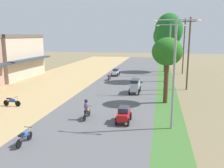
# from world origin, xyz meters

# --- Properties ---
(shophouse_mid) EXTENTS (9.82, 10.97, 6.90)m
(shophouse_mid) POSITION_xyz_m (-19.98, 29.09, 3.46)
(shophouse_mid) COLOR #C6B299
(shophouse_mid) RESTS_ON ground
(parked_motorbike_fourth) EXTENTS (1.80, 0.54, 0.94)m
(parked_motorbike_fourth) POSITION_xyz_m (-8.98, 14.20, 0.55)
(parked_motorbike_fourth) COLOR black
(parked_motorbike_fourth) RESTS_ON dirt_shoulder
(median_tree_nearest) EXTENTS (2.99, 2.99, 6.50)m
(median_tree_nearest) POSITION_xyz_m (5.46, 18.33, 5.10)
(median_tree_nearest) COLOR #4C351E
(median_tree_nearest) RESTS_ON median_strip
(median_tree_second) EXTENTS (3.91, 3.91, 9.80)m
(median_tree_second) POSITION_xyz_m (5.84, 30.26, 7.43)
(median_tree_second) COLOR #4C351E
(median_tree_second) RESTS_ON median_strip
(median_tree_third) EXTENTS (4.63, 4.63, 8.98)m
(median_tree_third) POSITION_xyz_m (5.68, 40.20, 6.65)
(median_tree_third) COLOR #4C351E
(median_tree_third) RESTS_ON median_strip
(streetlamp_near) EXTENTS (3.16, 0.20, 7.85)m
(streetlamp_near) POSITION_xyz_m (5.80, 11.35, 4.58)
(streetlamp_near) COLOR gray
(streetlamp_near) RESTS_ON median_strip
(streetlamp_mid) EXTENTS (3.16, 0.20, 7.97)m
(streetlamp_mid) POSITION_xyz_m (5.80, 22.18, 4.64)
(streetlamp_mid) COLOR gray
(streetlamp_mid) RESTS_ON median_strip
(streetlamp_far) EXTENTS (3.16, 0.20, 8.16)m
(streetlamp_far) POSITION_xyz_m (5.80, 35.78, 4.74)
(streetlamp_far) COLOR gray
(streetlamp_far) RESTS_ON median_strip
(streetlamp_farthest) EXTENTS (3.16, 0.20, 7.04)m
(streetlamp_farthest) POSITION_xyz_m (5.80, 53.92, 4.16)
(streetlamp_farthest) COLOR gray
(streetlamp_farthest) RESTS_ON median_strip
(utility_pole_near) EXTENTS (1.80, 0.20, 8.89)m
(utility_pole_near) POSITION_xyz_m (8.19, 25.22, 4.64)
(utility_pole_near) COLOR brown
(utility_pole_near) RESTS_ON ground
(utility_pole_far) EXTENTS (1.80, 0.20, 9.58)m
(utility_pole_far) POSITION_xyz_m (8.75, 38.43, 4.98)
(utility_pole_far) COLOR brown
(utility_pole_far) RESTS_ON ground
(car_hatchback_red) EXTENTS (1.04, 2.00, 1.23)m
(car_hatchback_red) POSITION_xyz_m (2.20, 11.87, 0.75)
(car_hatchback_red) COLOR red
(car_hatchback_red) RESTS_ON road_strip
(car_van_silver) EXTENTS (1.19, 2.41, 1.67)m
(car_van_silver) POSITION_xyz_m (2.03, 21.79, 1.02)
(car_van_silver) COLOR #B7BCC1
(car_van_silver) RESTS_ON road_strip
(car_sedan_white) EXTENTS (1.10, 2.26, 1.19)m
(car_sedan_white) POSITION_xyz_m (-2.48, 33.68, 0.74)
(car_sedan_white) COLOR silver
(car_sedan_white) RESTS_ON road_strip
(motorbike_ahead_second) EXTENTS (0.54, 1.80, 0.94)m
(motorbike_ahead_second) POSITION_xyz_m (-3.28, 6.86, 0.57)
(motorbike_ahead_second) COLOR black
(motorbike_ahead_second) RESTS_ON road_strip
(motorbike_ahead_third) EXTENTS (0.54, 1.80, 1.66)m
(motorbike_ahead_third) POSITION_xyz_m (-0.86, 12.07, 0.86)
(motorbike_ahead_third) COLOR black
(motorbike_ahead_third) RESTS_ON road_strip
(motorbike_ahead_fourth) EXTENTS (0.54, 1.80, 0.94)m
(motorbike_ahead_fourth) POSITION_xyz_m (-2.70, 29.61, 0.57)
(motorbike_ahead_fourth) COLOR black
(motorbike_ahead_fourth) RESTS_ON road_strip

